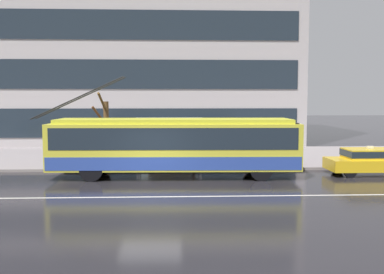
{
  "coord_description": "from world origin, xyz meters",
  "views": [
    {
      "loc": [
        0.91,
        -17.53,
        3.66
      ],
      "look_at": [
        1.81,
        3.01,
        1.88
      ],
      "focal_mm": 41.34,
      "sensor_mm": 36.0,
      "label": 1
    }
  ],
  "objects_px": {
    "pedestrian_approaching_curb": "(248,135)",
    "street_tree_bare": "(106,128)",
    "taxi_ahead_of_bus": "(372,160)",
    "pedestrian_at_shelter": "(193,144)",
    "pedestrian_walking_past": "(268,135)",
    "bus_shelter": "(169,129)",
    "trolleybus": "(175,145)"
  },
  "relations": [
    {
      "from": "pedestrian_approaching_curb",
      "to": "street_tree_bare",
      "type": "xyz_separation_m",
      "value": [
        -7.86,
        1.15,
        0.33
      ]
    },
    {
      "from": "pedestrian_approaching_curb",
      "to": "taxi_ahead_of_bus",
      "type": "bearing_deg",
      "value": -27.67
    },
    {
      "from": "pedestrian_at_shelter",
      "to": "pedestrian_walking_past",
      "type": "relative_size",
      "value": 0.85
    },
    {
      "from": "taxi_ahead_of_bus",
      "to": "pedestrian_at_shelter",
      "type": "distance_m",
      "value": 9.35
    },
    {
      "from": "taxi_ahead_of_bus",
      "to": "bus_shelter",
      "type": "xyz_separation_m",
      "value": [
        -9.83,
        3.41,
        1.3
      ]
    },
    {
      "from": "taxi_ahead_of_bus",
      "to": "pedestrian_approaching_curb",
      "type": "height_order",
      "value": "pedestrian_approaching_curb"
    },
    {
      "from": "bus_shelter",
      "to": "pedestrian_walking_past",
      "type": "relative_size",
      "value": 1.91
    },
    {
      "from": "trolleybus",
      "to": "taxi_ahead_of_bus",
      "type": "height_order",
      "value": "trolleybus"
    },
    {
      "from": "trolleybus",
      "to": "pedestrian_walking_past",
      "type": "bearing_deg",
      "value": 27.12
    },
    {
      "from": "street_tree_bare",
      "to": "pedestrian_at_shelter",
      "type": "bearing_deg",
      "value": -1.77
    },
    {
      "from": "bus_shelter",
      "to": "pedestrian_approaching_curb",
      "type": "bearing_deg",
      "value": -6.69
    },
    {
      "from": "bus_shelter",
      "to": "pedestrian_at_shelter",
      "type": "bearing_deg",
      "value": 20.25
    },
    {
      "from": "taxi_ahead_of_bus",
      "to": "pedestrian_walking_past",
      "type": "height_order",
      "value": "pedestrian_walking_past"
    },
    {
      "from": "bus_shelter",
      "to": "pedestrian_walking_past",
      "type": "bearing_deg",
      "value": -11.16
    },
    {
      "from": "pedestrian_walking_past",
      "to": "street_tree_bare",
      "type": "xyz_separation_m",
      "value": [
        -8.81,
        1.68,
        0.33
      ]
    },
    {
      "from": "trolleybus",
      "to": "bus_shelter",
      "type": "bearing_deg",
      "value": 94.67
    },
    {
      "from": "taxi_ahead_of_bus",
      "to": "pedestrian_walking_past",
      "type": "relative_size",
      "value": 2.27
    },
    {
      "from": "trolleybus",
      "to": "bus_shelter",
      "type": "height_order",
      "value": "trolleybus"
    },
    {
      "from": "pedestrian_approaching_curb",
      "to": "bus_shelter",
      "type": "bearing_deg",
      "value": 173.31
    },
    {
      "from": "pedestrian_at_shelter",
      "to": "pedestrian_approaching_curb",
      "type": "distance_m",
      "value": 3.17
    },
    {
      "from": "taxi_ahead_of_bus",
      "to": "bus_shelter",
      "type": "height_order",
      "value": "bus_shelter"
    },
    {
      "from": "street_tree_bare",
      "to": "pedestrian_walking_past",
      "type": "bearing_deg",
      "value": -10.81
    },
    {
      "from": "trolleybus",
      "to": "pedestrian_walking_past",
      "type": "relative_size",
      "value": 6.41
    },
    {
      "from": "pedestrian_at_shelter",
      "to": "pedestrian_approaching_curb",
      "type": "relative_size",
      "value": 0.83
    },
    {
      "from": "taxi_ahead_of_bus",
      "to": "pedestrian_walking_past",
      "type": "bearing_deg",
      "value": 152.66
    },
    {
      "from": "trolleybus",
      "to": "pedestrian_approaching_curb",
      "type": "bearing_deg",
      "value": 37.48
    },
    {
      "from": "taxi_ahead_of_bus",
      "to": "pedestrian_at_shelter",
      "type": "height_order",
      "value": "pedestrian_at_shelter"
    },
    {
      "from": "pedestrian_at_shelter",
      "to": "bus_shelter",
      "type": "bearing_deg",
      "value": -159.75
    },
    {
      "from": "trolleybus",
      "to": "pedestrian_approaching_curb",
      "type": "relative_size",
      "value": 6.22
    },
    {
      "from": "pedestrian_approaching_curb",
      "to": "street_tree_bare",
      "type": "height_order",
      "value": "street_tree_bare"
    },
    {
      "from": "pedestrian_at_shelter",
      "to": "street_tree_bare",
      "type": "bearing_deg",
      "value": 178.23
    },
    {
      "from": "bus_shelter",
      "to": "pedestrian_approaching_curb",
      "type": "relative_size",
      "value": 1.85
    }
  ]
}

